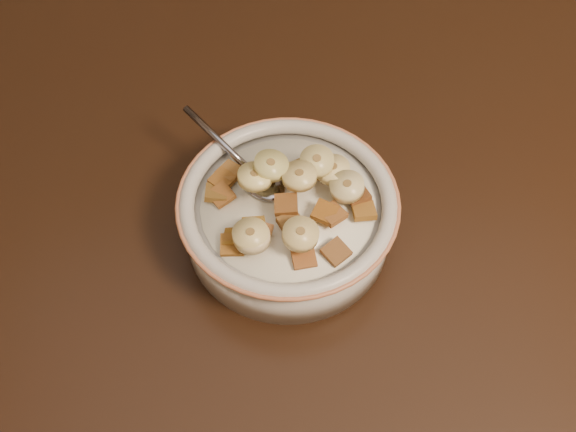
{
  "coord_description": "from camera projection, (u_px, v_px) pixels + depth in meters",
  "views": [
    {
      "loc": [
        -0.15,
        -0.31,
        1.27
      ],
      "look_at": [
        -0.12,
        0.03,
        0.78
      ],
      "focal_mm": 40.0,
      "sensor_mm": 36.0,
      "label": 1
    }
  ],
  "objects": [
    {
      "name": "cereal_square_18",
      "position": [
        223.0,
        180.0,
        0.59
      ],
      "size": [
        0.03,
        0.03,
        0.01
      ],
      "primitive_type": "cube",
      "rotation": [
        0.02,
        -0.11,
        0.8
      ],
      "color": "brown",
      "rests_on": "milk"
    },
    {
      "name": "cereal_square_14",
      "position": [
        262.0,
        175.0,
        0.59
      ],
      "size": [
        0.02,
        0.02,
        0.01
      ],
      "primitive_type": "cube",
      "rotation": [
        -0.1,
        -0.16,
        1.74
      ],
      "color": "brown",
      "rests_on": "milk"
    },
    {
      "name": "cereal_square_15",
      "position": [
        216.0,
        193.0,
        0.58
      ],
      "size": [
        0.02,
        0.02,
        0.01
      ],
      "primitive_type": "cube",
      "rotation": [
        0.17,
        -0.13,
        3.05
      ],
      "color": "brown",
      "rests_on": "milk"
    },
    {
      "name": "cereal_square_9",
      "position": [
        325.0,
        212.0,
        0.56
      ],
      "size": [
        0.03,
        0.03,
        0.01
      ],
      "primitive_type": "cube",
      "rotation": [
        0.11,
        -0.05,
        1.06
      ],
      "color": "#904B18",
      "rests_on": "milk"
    },
    {
      "name": "banana_slice_8",
      "position": [
        301.0,
        234.0,
        0.53
      ],
      "size": [
        0.04,
        0.04,
        0.01
      ],
      "primitive_type": "cylinder",
      "rotation": [
        0.09,
        0.0,
        0.73
      ],
      "color": "#E1C783",
      "rests_on": "milk"
    },
    {
      "name": "cereal_square_2",
      "position": [
        260.0,
        233.0,
        0.55
      ],
      "size": [
        0.03,
        0.03,
        0.01
      ],
      "primitive_type": "cube",
      "rotation": [
        0.13,
        -0.16,
        1.24
      ],
      "color": "brown",
      "rests_on": "milk"
    },
    {
      "name": "cereal_square_8",
      "position": [
        304.0,
        257.0,
        0.55
      ],
      "size": [
        0.02,
        0.02,
        0.01
      ],
      "primitive_type": "cube",
      "rotation": [
        0.22,
        0.0,
        0.11
      ],
      "color": "brown",
      "rests_on": "milk"
    },
    {
      "name": "banana_slice_7",
      "position": [
        347.0,
        187.0,
        0.57
      ],
      "size": [
        0.04,
        0.04,
        0.02
      ],
      "primitive_type": "cylinder",
      "rotation": [
        -0.07,
        -0.13,
        0.67
      ],
      "color": "beige",
      "rests_on": "milk"
    },
    {
      "name": "cereal_square_6",
      "position": [
        357.0,
        195.0,
        0.58
      ],
      "size": [
        0.03,
        0.03,
        0.01
      ],
      "primitive_type": "cube",
      "rotation": [
        -0.2,
        -0.05,
        0.3
      ],
      "color": "brown",
      "rests_on": "milk"
    },
    {
      "name": "cereal_square_1",
      "position": [
        313.0,
        163.0,
        0.6
      ],
      "size": [
        0.02,
        0.02,
        0.01
      ],
      "primitive_type": "cube",
      "rotation": [
        -0.17,
        0.0,
        1.63
      ],
      "color": "olive",
      "rests_on": "milk"
    },
    {
      "name": "cereal_square_19",
      "position": [
        255.0,
        227.0,
        0.56
      ],
      "size": [
        0.02,
        0.02,
        0.01
      ],
      "primitive_type": "cube",
      "rotation": [
        -0.17,
        0.12,
        0.09
      ],
      "color": "olive",
      "rests_on": "milk"
    },
    {
      "name": "banana_slice_0",
      "position": [
        252.0,
        238.0,
        0.54
      ],
      "size": [
        0.04,
        0.04,
        0.02
      ],
      "primitive_type": "cylinder",
      "rotation": [
        0.14,
        0.08,
        2.93
      ],
      "color": "#DBC38A",
      "rests_on": "milk"
    },
    {
      "name": "banana_slice_2",
      "position": [
        317.0,
        162.0,
        0.57
      ],
      "size": [
        0.04,
        0.04,
        0.02
      ],
      "primitive_type": "cylinder",
      "rotation": [
        0.12,
        -0.13,
        0.72
      ],
      "color": "#D5C374",
      "rests_on": "milk"
    },
    {
      "name": "table",
      "position": [
        417.0,
        262.0,
        0.63
      ],
      "size": [
        1.42,
        0.93,
        0.04
      ],
      "primitive_type": "cube",
      "rotation": [
        0.0,
        0.0,
        0.02
      ],
      "color": "black",
      "rests_on": "floor"
    },
    {
      "name": "cereal_square_3",
      "position": [
        235.0,
        238.0,
        0.56
      ],
      "size": [
        0.02,
        0.02,
        0.01
      ],
      "primitive_type": "cube",
      "rotation": [
        0.19,
        0.13,
        3.02
      ],
      "color": "#905E1C",
      "rests_on": "milk"
    },
    {
      "name": "banana_slice_6",
      "position": [
        333.0,
        170.0,
        0.58
      ],
      "size": [
        0.03,
        0.03,
        0.01
      ],
      "primitive_type": "cylinder",
      "rotation": [
        -0.04,
        0.04,
        1.68
      ],
      "color": "#F4DE99",
      "rests_on": "milk"
    },
    {
      "name": "cereal_square_16",
      "position": [
        325.0,
        172.0,
        0.59
      ],
      "size": [
        0.03,
        0.03,
        0.01
      ],
      "primitive_type": "cube",
      "rotation": [
        -0.05,
        0.11,
        0.95
      ],
      "color": "brown",
      "rests_on": "milk"
    },
    {
      "name": "cereal_square_12",
      "position": [
        364.0,
        211.0,
        0.57
      ],
      "size": [
        0.02,
        0.02,
        0.01
      ],
      "primitive_type": "cube",
      "rotation": [
        -0.18,
        0.01,
        0.03
      ],
      "color": "brown",
      "rests_on": "milk"
    },
    {
      "name": "spoon",
      "position": [
        264.0,
        184.0,
        0.59
      ],
      "size": [
        0.06,
        0.06,
        0.01
      ],
      "primitive_type": "ellipsoid",
      "rotation": [
        0.0,
        0.0,
        3.85
      ],
      "color": "gray",
      "rests_on": "cereal_bowl"
    },
    {
      "name": "cereal_square_13",
      "position": [
        286.0,
        204.0,
        0.56
      ],
      "size": [
        0.02,
        0.02,
        0.01
      ],
      "primitive_type": "cube",
      "rotation": [
        -0.09,
        -0.08,
        1.51
      ],
      "color": "brown",
      "rests_on": "milk"
    },
    {
      "name": "cereal_square_10",
      "position": [
        221.0,
        195.0,
        0.58
      ],
      "size": [
        0.03,
        0.03,
        0.01
      ],
      "primitive_type": "cube",
      "rotation": [
        -0.19,
        -0.15,
        2.17
      ],
      "color": "brown",
      "rests_on": "milk"
    },
    {
      "name": "cereal_square_4",
      "position": [
        296.0,
        175.0,
        0.58
      ],
      "size": [
        0.03,
        0.03,
        0.01
      ],
      "primitive_type": "cube",
      "rotation": [
        0.13,
        -0.14,
        2.05
      ],
      "color": "brown",
      "rests_on": "milk"
    },
    {
      "name": "chair",
      "position": [
        298.0,
        32.0,
        1.19
      ],
      "size": [
        0.43,
        0.43,
        0.97
      ],
      "primitive_type": "cube",
      "rotation": [
        0.0,
        0.0,
        0.01
      ],
      "color": "#3C2611",
      "rests_on": "floor"
    },
    {
      "name": "banana_slice_4",
      "position": [
        255.0,
        177.0,
        0.56
      ],
      "size": [
        0.04,
        0.04,
        0.01
      ],
      "primitive_type": "cylinder",
      "rotation": [
        -0.02,
        0.14,
        1.07
      ],
      "color": "#FFE594",
      "rests_on": "milk"
    },
    {
      "name": "banana_slice_5",
      "position": [
        271.0,
        165.0,
        0.57
      ],
      "size": [
        0.04,
        0.04,
        0.02
      ],
      "primitive_type": "cylinder",
      "rotation": [
        0.13,
        -0.13,
        2.28
      ],
      "color": "#CCC069",
      "rests_on": "milk"
    },
    {
      "name": "cereal_square_7",
      "position": [
        291.0,
        223.0,
        0.55
      ],
      "size": [
        0.03,
        0.03,
        0.01
      ],
      "primitive_type": "cube",
      "rotation": [
        0.04,
        0.0,
        1.97
      ],
      "color": "brown",
      "rests_on": "milk"
    },
    {
      "name": "cereal_square_0",
      "position": [
        232.0,
        245.0,
        0.55
      ],
      "size": [
        0.02,
        0.02,
        0.01
      ],
      "primitive_type": "cube",
      "rotation": [
        -0.16,
        0.02,
        3.09
      ],
      "color": "brown",
      "rests_on": "milk"
    },
    {
      "name": "cereal_square_5",
      "position": [
        336.0,
        252.0,
        0.55
      ],
      "size": [
        0.03,
        0.03,
        0.01
      ],
      "primitive_type": "cube",
      "rotation": [
        0.16,
        -0.1,
        0.61
      ],
      "color": "brown",
      "rests_on": "milk"
    },
    {
      "name": "cereal_square_11",
      "position": [
        332.0,
        214.0,
        0.56
      ],
      "size": [
        0.03,
        0.03,
        0.01
      ],
      "primitive_type": "cube",
      "rotation": [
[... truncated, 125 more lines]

